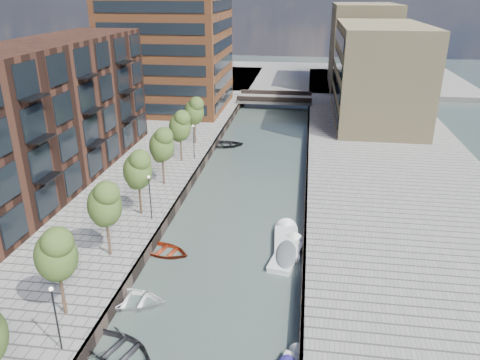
% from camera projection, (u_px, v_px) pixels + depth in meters
% --- Properties ---
extents(water, '(300.00, 300.00, 0.00)m').
position_uv_depth(water, '(255.00, 169.00, 54.90)').
color(water, '#38473F').
rests_on(water, ground).
extents(quay_right, '(20.00, 140.00, 1.00)m').
position_uv_depth(quay_right, '(396.00, 172.00, 52.60)').
color(quay_right, gray).
rests_on(quay_right, ground).
extents(quay_wall_left, '(0.25, 140.00, 1.00)m').
position_uv_depth(quay_wall_left, '(204.00, 163.00, 55.52)').
color(quay_wall_left, '#332823').
rests_on(quay_wall_left, ground).
extents(quay_wall_right, '(0.25, 140.00, 1.00)m').
position_uv_depth(quay_wall_right, '(307.00, 168.00, 53.91)').
color(quay_wall_right, '#332823').
rests_on(quay_wall_right, ground).
extents(far_closure, '(80.00, 40.00, 1.00)m').
position_uv_depth(far_closure, '(284.00, 77.00, 109.66)').
color(far_closure, gray).
rests_on(far_closure, ground).
extents(apartment_block, '(8.00, 38.00, 14.00)m').
position_uv_depth(apartment_block, '(39.00, 118.00, 45.35)').
color(apartment_block, black).
rests_on(apartment_block, quay_left).
extents(tower, '(18.00, 18.00, 30.00)m').
position_uv_depth(tower, '(167.00, 14.00, 73.97)').
color(tower, brown).
rests_on(tower, quay_left).
extents(tan_block_near, '(12.00, 25.00, 14.00)m').
position_uv_depth(tan_block_near, '(378.00, 73.00, 69.90)').
color(tan_block_near, '#99875D').
rests_on(tan_block_near, quay_right).
extents(tan_block_far, '(12.00, 20.00, 16.00)m').
position_uv_depth(tan_block_far, '(362.00, 46.00, 93.33)').
color(tan_block_far, '#99875D').
rests_on(tan_block_far, quay_right).
extents(bridge, '(13.00, 6.00, 1.30)m').
position_uv_depth(bridge, '(275.00, 99.00, 83.68)').
color(bridge, gray).
rests_on(bridge, ground).
extents(tree_1, '(2.50, 2.50, 5.95)m').
position_uv_depth(tree_1, '(56.00, 253.00, 27.46)').
color(tree_1, '#382619').
rests_on(tree_1, quay_left).
extents(tree_2, '(2.50, 2.50, 5.95)m').
position_uv_depth(tree_2, '(104.00, 203.00, 33.87)').
color(tree_2, '#382619').
rests_on(tree_2, quay_left).
extents(tree_3, '(2.50, 2.50, 5.95)m').
position_uv_depth(tree_3, '(137.00, 169.00, 40.28)').
color(tree_3, '#382619').
rests_on(tree_3, quay_left).
extents(tree_4, '(2.50, 2.50, 5.95)m').
position_uv_depth(tree_4, '(162.00, 144.00, 46.69)').
color(tree_4, '#382619').
rests_on(tree_4, quay_left).
extents(tree_5, '(2.50, 2.50, 5.95)m').
position_uv_depth(tree_5, '(180.00, 125.00, 53.10)').
color(tree_5, '#382619').
rests_on(tree_5, quay_left).
extents(tree_6, '(2.50, 2.50, 5.95)m').
position_uv_depth(tree_6, '(194.00, 110.00, 59.51)').
color(tree_6, '#382619').
rests_on(tree_6, quay_left).
extents(lamp_0, '(0.24, 0.24, 4.12)m').
position_uv_depth(lamp_0, '(55.00, 312.00, 25.22)').
color(lamp_0, black).
rests_on(lamp_0, quay_left).
extents(lamp_1, '(0.24, 0.24, 4.12)m').
position_uv_depth(lamp_1, '(150.00, 193.00, 39.87)').
color(lamp_1, black).
rests_on(lamp_1, quay_left).
extents(lamp_2, '(0.24, 0.24, 4.12)m').
position_uv_depth(lamp_2, '(194.00, 138.00, 54.52)').
color(lamp_2, black).
rests_on(lamp_2, quay_left).
extents(sloop_0, '(5.82, 4.97, 1.02)m').
position_uv_depth(sloop_0, '(118.00, 353.00, 27.27)').
color(sloop_0, black).
rests_on(sloop_0, ground).
extents(sloop_2, '(5.08, 4.21, 0.91)m').
position_uv_depth(sloop_2, '(164.00, 253.00, 37.54)').
color(sloop_2, maroon).
rests_on(sloop_2, ground).
extents(sloop_3, '(5.09, 3.72, 1.03)m').
position_uv_depth(sloop_3, '(130.00, 304.00, 31.49)').
color(sloop_3, white).
rests_on(sloop_3, ground).
extents(sloop_4, '(5.67, 4.55, 1.05)m').
position_uv_depth(sloop_4, '(225.00, 146.00, 62.94)').
color(sloop_4, black).
rests_on(sloop_4, ground).
extents(motorboat_2, '(2.28, 5.72, 1.87)m').
position_uv_depth(motorboat_2, '(286.00, 240.00, 39.25)').
color(motorboat_2, silver).
rests_on(motorboat_2, ground).
extents(motorboat_4, '(2.80, 5.40, 1.72)m').
position_uv_depth(motorboat_4, '(288.00, 254.00, 37.06)').
color(motorboat_4, white).
rests_on(motorboat_4, ground).
extents(car, '(2.65, 4.48, 1.43)m').
position_uv_depth(car, '(344.00, 114.00, 71.96)').
color(car, silver).
rests_on(car, quay_right).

